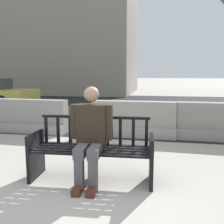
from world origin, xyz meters
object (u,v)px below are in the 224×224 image
seated_person (91,133)px  jersey_barrier_centre (134,122)px  jersey_barrier_left (30,118)px  street_bench (92,152)px  jersey_barrier_right (221,124)px

seated_person → jersey_barrier_centre: seated_person is taller
seated_person → jersey_barrier_left: seated_person is taller
street_bench → jersey_barrier_right: (2.31, 2.72, -0.06)m
street_bench → jersey_barrier_left: size_ratio=0.85×
jersey_barrier_left → jersey_barrier_centre: bearing=1.6°
seated_person → jersey_barrier_right: seated_person is taller
street_bench → jersey_barrier_right: street_bench is taller
jersey_barrier_centre → jersey_barrier_left: same height
seated_person → jersey_barrier_left: 3.62m
street_bench → jersey_barrier_left: 3.56m
street_bench → jersey_barrier_left: bearing=132.2°
street_bench → seated_person: seated_person is taller
jersey_barrier_centre → jersey_barrier_right: bearing=0.5°
street_bench → jersey_barrier_centre: bearing=83.7°
jersey_barrier_left → jersey_barrier_right: bearing=1.1°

